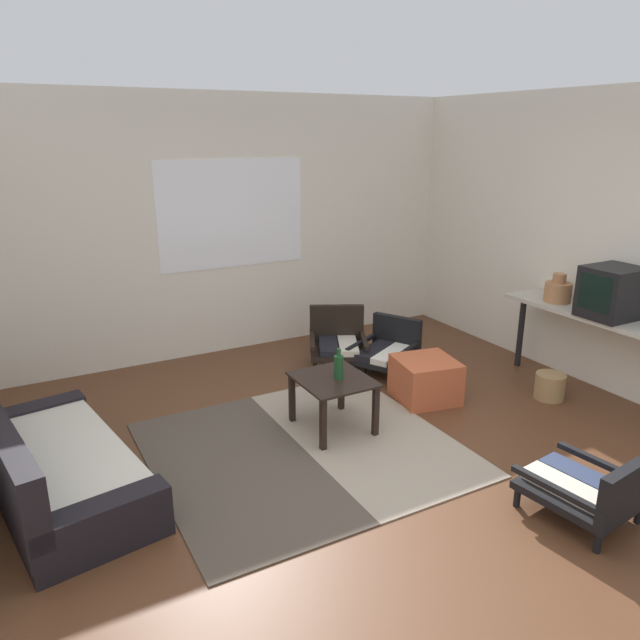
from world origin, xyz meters
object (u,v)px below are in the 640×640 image
at_px(armchair_by_window, 338,340).
at_px(ottoman_orange, 425,379).
at_px(armchair_striped_foreground, 590,489).
at_px(glass_bottle, 339,366).
at_px(armchair_corner, 387,348).
at_px(clay_vase, 558,291).
at_px(coffee_table, 333,388).
at_px(crt_television, 612,292).
at_px(console_shelf, 593,321).
at_px(wicker_basket, 550,386).
at_px(couch, 51,468).

bearing_deg(armchair_by_window, ottoman_orange, -76.64).
distance_m(armchair_striped_foreground, glass_bottle, 1.95).
relative_size(armchair_corner, clay_vase, 3.01).
bearing_deg(coffee_table, armchair_corner, 37.15).
bearing_deg(armchair_striped_foreground, crt_television, 35.79).
relative_size(coffee_table, armchair_corner, 0.76).
height_order(armchair_striped_foreground, glass_bottle, glass_bottle).
bearing_deg(console_shelf, wicker_basket, 166.16).
bearing_deg(armchair_corner, armchair_striped_foreground, -97.10).
relative_size(armchair_corner, console_shelf, 0.47).
bearing_deg(ottoman_orange, armchair_striped_foreground, -96.50).
xyz_separation_m(coffee_table, armchair_corner, (1.12, 0.85, -0.13)).
relative_size(clay_vase, glass_bottle, 1.06).
bearing_deg(armchair_striped_foreground, wicker_basket, 48.12).
bearing_deg(ottoman_orange, coffee_table, -174.93).
distance_m(couch, clay_vase, 4.51).
distance_m(couch, coffee_table, 2.10).
distance_m(armchair_corner, ottoman_orange, 0.77).
height_order(armchair_corner, glass_bottle, glass_bottle).
bearing_deg(armchair_striped_foreground, console_shelf, 39.04).
relative_size(coffee_table, armchair_striped_foreground, 0.88).
bearing_deg(armchair_corner, wicker_basket, -55.37).
xyz_separation_m(couch, ottoman_orange, (3.10, 0.00, -0.01)).
bearing_deg(console_shelf, crt_television, -91.26).
xyz_separation_m(armchair_by_window, clay_vase, (1.62, -1.31, 0.62)).
height_order(armchair_striped_foreground, wicker_basket, armchair_striped_foreground).
bearing_deg(ottoman_orange, wicker_basket, -27.69).
bearing_deg(clay_vase, armchair_striped_foreground, -133.00).
bearing_deg(clay_vase, ottoman_orange, 171.47).
distance_m(armchair_striped_foreground, wicker_basket, 1.83).
relative_size(crt_television, glass_bottle, 1.82).
height_order(ottoman_orange, wicker_basket, ottoman_orange).
distance_m(armchair_striped_foreground, clay_vase, 2.40).
bearing_deg(glass_bottle, couch, 177.07).
xyz_separation_m(clay_vase, wicker_basket, (-0.35, -0.32, -0.77)).
xyz_separation_m(couch, armchair_corner, (3.22, 0.76, 0.02)).
relative_size(armchair_corner, glass_bottle, 3.20).
relative_size(couch, console_shelf, 1.08).
relative_size(couch, glass_bottle, 7.41).
xyz_separation_m(coffee_table, wicker_basket, (2.01, -0.44, -0.24)).
bearing_deg(couch, armchair_by_window, 21.45).
xyz_separation_m(armchair_by_window, crt_television, (1.62, -1.87, 0.73)).
xyz_separation_m(glass_bottle, wicker_basket, (1.97, -0.41, -0.43)).
bearing_deg(ottoman_orange, armchair_by_window, 103.36).
relative_size(armchair_corner, wicker_basket, 3.03).
distance_m(console_shelf, glass_bottle, 2.38).
distance_m(armchair_by_window, armchair_striped_foreground, 3.00).
distance_m(armchair_corner, console_shelf, 1.91).
bearing_deg(wicker_basket, console_shelf, -13.84).
bearing_deg(glass_bottle, clay_vase, -2.22).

